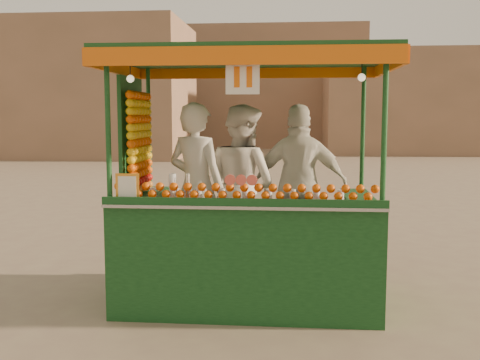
# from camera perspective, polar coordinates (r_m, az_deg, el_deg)

# --- Properties ---
(ground) EXTENTS (90.00, 90.00, 0.00)m
(ground) POSITION_cam_1_polar(r_m,az_deg,el_deg) (5.76, -2.84, -12.39)
(ground) COLOR #756154
(ground) RESTS_ON ground
(building_left) EXTENTS (10.00, 6.00, 6.00)m
(building_left) POSITION_cam_1_polar(r_m,az_deg,el_deg) (27.23, -16.06, 8.67)
(building_left) COLOR #946C54
(building_left) RESTS_ON ground
(building_right) EXTENTS (9.00, 6.00, 5.00)m
(building_right) POSITION_cam_1_polar(r_m,az_deg,el_deg) (30.05, 17.27, 7.45)
(building_right) COLOR #946C54
(building_right) RESTS_ON ground
(building_center) EXTENTS (14.00, 7.00, 7.00)m
(building_center) POSITION_cam_1_polar(r_m,az_deg,el_deg) (35.54, 0.69, 9.17)
(building_center) COLOR #946C54
(building_center) RESTS_ON ground
(juice_cart) EXTENTS (2.73, 1.77, 2.48)m
(juice_cart) POSITION_cam_1_polar(r_m,az_deg,el_deg) (5.59, 0.12, -4.42)
(juice_cart) COLOR #0F3916
(juice_cart) RESTS_ON ground
(vendor_left) EXTENTS (0.74, 0.63, 1.71)m
(vendor_left) POSITION_cam_1_polar(r_m,az_deg,el_deg) (5.76, -4.45, -0.70)
(vendor_left) COLOR beige
(vendor_left) RESTS_ON ground
(vendor_middle) EXTENTS (1.04, 1.03, 1.69)m
(vendor_middle) POSITION_cam_1_polar(r_m,az_deg,el_deg) (5.92, 0.23, -0.57)
(vendor_middle) COLOR silver
(vendor_middle) RESTS_ON ground
(vendor_right) EXTENTS (1.00, 0.42, 1.70)m
(vendor_right) POSITION_cam_1_polar(r_m,az_deg,el_deg) (5.93, 6.09, -0.56)
(vendor_right) COLOR silver
(vendor_right) RESTS_ON ground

